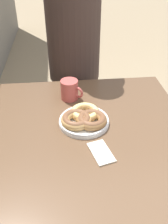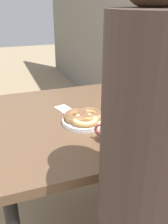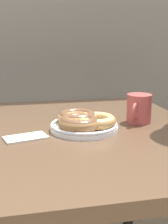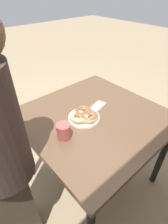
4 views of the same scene
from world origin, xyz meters
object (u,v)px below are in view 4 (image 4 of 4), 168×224
object	(u,v)px
dining_table	(94,124)
coffee_mug	(64,131)
napkin	(98,106)
donut_plate	(84,116)

from	to	relation	value
dining_table	coffee_mug	distance (m)	0.32
coffee_mug	napkin	distance (m)	0.41
dining_table	coffee_mug	world-z (taller)	coffee_mug
coffee_mug	dining_table	bearing A→B (deg)	-173.78
napkin	donut_plate	bearing A→B (deg)	13.80
donut_plate	napkin	distance (m)	0.19
coffee_mug	napkin	bearing A→B (deg)	-166.36
dining_table	donut_plate	size ratio (longest dim) A/B	3.93
dining_table	donut_plate	distance (m)	0.14
dining_table	napkin	xyz separation A→B (m)	(-0.10, -0.06, 0.09)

